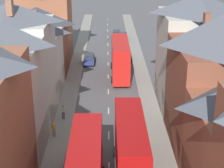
# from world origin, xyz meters

# --- Properties ---
(pavement_left) EXTENTS (2.20, 104.00, 0.14)m
(pavement_left) POSITION_xyz_m (-5.10, 38.00, 0.07)
(pavement_left) COLOR gray
(pavement_left) RESTS_ON ground
(pavement_right) EXTENTS (2.20, 104.00, 0.14)m
(pavement_right) POSITION_xyz_m (5.10, 38.00, 0.07)
(pavement_right) COLOR gray
(pavement_right) RESTS_ON ground
(centre_line_dashes) EXTENTS (0.14, 97.80, 0.01)m
(centre_line_dashes) POSITION_xyz_m (0.00, 36.00, 0.01)
(centre_line_dashes) COLOR silver
(centre_line_dashes) RESTS_ON ground
(double_decker_bus_lead) EXTENTS (2.74, 10.80, 5.30)m
(double_decker_bus_lead) POSITION_xyz_m (1.79, 16.61, 2.82)
(double_decker_bus_lead) COLOR #B70F0F
(double_decker_bus_lead) RESTS_ON ground
(double_decker_bus_mid_street) EXTENTS (2.74, 10.80, 5.30)m
(double_decker_bus_mid_street) POSITION_xyz_m (1.79, 42.16, 2.82)
(double_decker_bus_mid_street) COLOR red
(double_decker_bus_mid_street) RESTS_ON ground
(car_near_blue) EXTENTS (1.90, 4.35, 1.67)m
(car_near_blue) POSITION_xyz_m (3.10, 50.53, 0.84)
(car_near_blue) COLOR #144728
(car_near_blue) RESTS_ON ground
(car_near_silver) EXTENTS (1.90, 4.44, 1.64)m
(car_near_silver) POSITION_xyz_m (1.80, 55.73, 0.83)
(car_near_silver) COLOR silver
(car_near_silver) RESTS_ON ground
(car_parked_right_a) EXTENTS (1.90, 4.07, 1.69)m
(car_parked_right_a) POSITION_xyz_m (-3.10, 48.11, 0.85)
(car_parked_right_a) COLOR navy
(car_parked_right_a) RESTS_ON ground
(car_mid_black) EXTENTS (1.90, 4.28, 1.66)m
(car_mid_black) POSITION_xyz_m (1.80, 64.84, 0.84)
(car_mid_black) COLOR #4C515B
(car_mid_black) RESTS_ON ground
(car_parked_left_b) EXTENTS (1.90, 4.39, 1.64)m
(car_parked_left_b) POSITION_xyz_m (3.10, 62.89, 0.83)
(car_parked_left_b) COLOR #236093
(car_parked_left_b) RESTS_ON ground
(pedestrian_mid_right) EXTENTS (0.36, 0.22, 1.61)m
(pedestrian_mid_right) POSITION_xyz_m (-5.67, 23.49, 1.03)
(pedestrian_mid_right) COLOR gray
(pedestrian_mid_right) RESTS_ON pavement_left
(pedestrian_far_left) EXTENTS (0.36, 0.22, 1.61)m
(pedestrian_far_left) POSITION_xyz_m (-5.17, 27.73, 1.03)
(pedestrian_far_left) COLOR #3D4256
(pedestrian_far_left) RESTS_ON pavement_left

